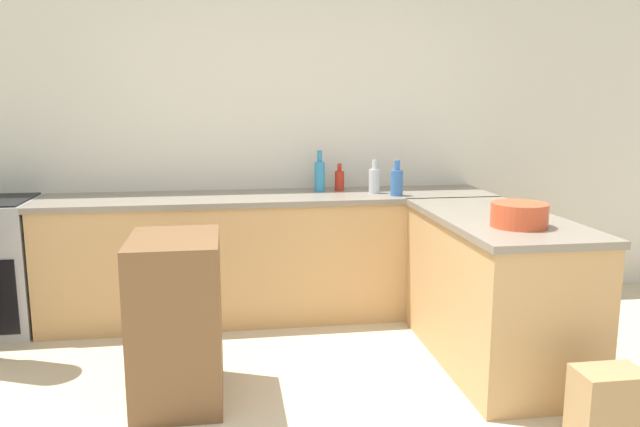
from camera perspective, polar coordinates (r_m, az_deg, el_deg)
The scene contains 10 objects.
wall_back at distance 4.71m, azimuth -4.91°, elevation 7.96°, with size 8.00×0.06×2.70m.
counter_back at distance 4.51m, azimuth -4.45°, elevation -3.83°, with size 3.18×0.65×0.88m.
counter_peninsula at distance 3.85m, azimuth 15.64°, elevation -6.67°, with size 0.69×1.43×0.88m.
island_table at distance 3.33m, azimuth -12.95°, elevation -9.43°, with size 0.45×0.60×0.87m.
mixing_bowl at distance 3.46m, azimuth 17.75°, elevation -0.12°, with size 0.30×0.30×0.13m.
vinegar_bottle_clear at distance 4.50m, azimuth 4.99°, elevation 3.06°, with size 0.08×0.08×0.24m.
water_bottle_blue at distance 4.40m, azimuth 7.04°, elevation 2.92°, with size 0.09×0.09×0.25m.
dish_soap_bottle at distance 4.56m, azimuth -0.03°, elevation 3.52°, with size 0.08×0.08×0.30m.
hot_sauce_bottle at distance 4.61m, azimuth 1.79°, elevation 3.09°, with size 0.07×0.07×0.20m.
paper_bag at distance 3.18m, azimuth 24.79°, elevation -15.96°, with size 0.30×0.20×0.37m.
Camera 1 is at (-0.31, -2.39, 1.55)m, focal length 35.00 mm.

